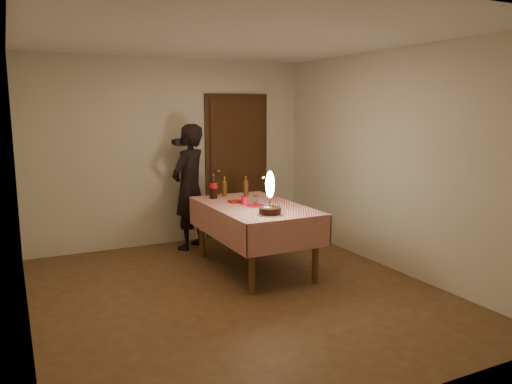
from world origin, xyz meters
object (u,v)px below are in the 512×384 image
at_px(red_cup, 245,201).
at_px(cola_bottle, 213,187).
at_px(red_plate, 255,206).
at_px(clear_cup, 255,200).
at_px(birthday_cake, 270,202).
at_px(amber_bottle_left, 224,187).
at_px(dining_table, 254,214).
at_px(photographer, 189,187).
at_px(amber_bottle_right, 246,187).

relative_size(red_cup, cola_bottle, 0.31).
height_order(red_plate, clear_cup, clear_cup).
height_order(birthday_cake, red_cup, birthday_cake).
height_order(clear_cup, cola_bottle, cola_bottle).
bearing_deg(amber_bottle_left, birthday_cake, -90.39).
height_order(red_cup, clear_cup, red_cup).
bearing_deg(amber_bottle_left, dining_table, -83.82).
distance_m(red_cup, amber_bottle_left, 0.68).
relative_size(clear_cup, amber_bottle_left, 0.35).
height_order(dining_table, birthday_cake, birthday_cake).
xyz_separation_m(red_plate, amber_bottle_left, (-0.06, 0.78, 0.11)).
relative_size(birthday_cake, red_plate, 2.14).
distance_m(red_plate, red_cup, 0.15).
relative_size(clear_cup, photographer, 0.05).
bearing_deg(red_cup, cola_bottle, 106.68).
distance_m(cola_bottle, photographer, 0.63).
bearing_deg(cola_bottle, red_plate, -68.93).
xyz_separation_m(red_cup, amber_bottle_left, (0.03, 0.67, 0.07)).
xyz_separation_m(red_cup, cola_bottle, (-0.17, 0.57, 0.10)).
bearing_deg(amber_bottle_left, photographer, 121.63).
bearing_deg(photographer, clear_cup, -68.81).
xyz_separation_m(red_plate, photographer, (-0.37, 1.28, 0.07)).
distance_m(cola_bottle, amber_bottle_right, 0.45).
distance_m(dining_table, photographer, 1.29).
height_order(dining_table, photographer, photographer).
height_order(dining_table, red_cup, red_cup).
bearing_deg(red_plate, dining_table, 75.64).
bearing_deg(red_cup, red_plate, -49.79).
bearing_deg(amber_bottle_right, cola_bottle, 179.22).
bearing_deg(cola_bottle, birthday_cake, -80.87).
bearing_deg(birthday_cake, red_plate, 81.95).
height_order(birthday_cake, amber_bottle_left, birthday_cake).
distance_m(red_plate, clear_cup, 0.16).
height_order(red_plate, photographer, photographer).
height_order(cola_bottle, amber_bottle_right, cola_bottle).
relative_size(dining_table, amber_bottle_left, 6.75).
xyz_separation_m(birthday_cake, clear_cup, (0.14, 0.64, -0.09)).
distance_m(birthday_cake, red_cup, 0.61).
relative_size(birthday_cake, red_cup, 4.72).
bearing_deg(clear_cup, amber_bottle_right, 76.81).
height_order(birthday_cake, photographer, photographer).
xyz_separation_m(clear_cup, cola_bottle, (-0.33, 0.53, 0.11)).
relative_size(dining_table, cola_bottle, 5.42).
xyz_separation_m(clear_cup, photographer, (-0.44, 1.14, 0.03)).
xyz_separation_m(birthday_cake, amber_bottle_right, (0.26, 1.16, -0.02)).
relative_size(red_plate, photographer, 0.13).
xyz_separation_m(birthday_cake, red_plate, (0.07, 0.50, -0.13)).
height_order(birthday_cake, amber_bottle_right, birthday_cake).
relative_size(birthday_cake, amber_bottle_left, 1.85).
bearing_deg(clear_cup, cola_bottle, 121.72).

